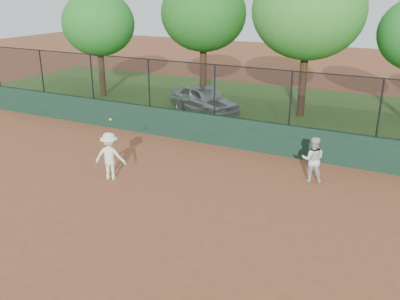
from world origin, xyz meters
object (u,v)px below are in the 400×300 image
at_px(tree_1, 203,14).
at_px(player_second, 313,159).
at_px(player_main, 110,156).
at_px(tree_0, 98,24).
at_px(tree_2, 308,10).
at_px(parked_car, 204,99).

bearing_deg(tree_1, player_second, -45.07).
distance_m(player_main, tree_1, 11.51).
bearing_deg(tree_0, tree_2, 4.67).
height_order(player_main, tree_1, tree_1).
bearing_deg(player_main, player_second, 25.28).
bearing_deg(tree_1, parked_car, -62.46).
relative_size(player_main, tree_2, 0.30).
distance_m(tree_0, tree_1, 6.02).
bearing_deg(player_second, player_main, 11.31).
relative_size(parked_car, player_second, 2.71).
xyz_separation_m(tree_0, tree_2, (11.34, 0.93, 0.91)).
height_order(parked_car, tree_0, tree_0).
bearing_deg(tree_1, player_main, -79.64).
distance_m(player_main, tree_2, 11.71).
bearing_deg(player_main, tree_2, 71.22).
bearing_deg(player_second, tree_0, -39.81).
bearing_deg(tree_1, tree_0, -168.07).
bearing_deg(parked_car, tree_2, -45.23).
relative_size(player_second, player_main, 0.70).
height_order(parked_car, player_second, player_second).
height_order(player_main, tree_0, tree_0).
xyz_separation_m(tree_0, tree_1, (5.86, 1.24, 0.60)).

